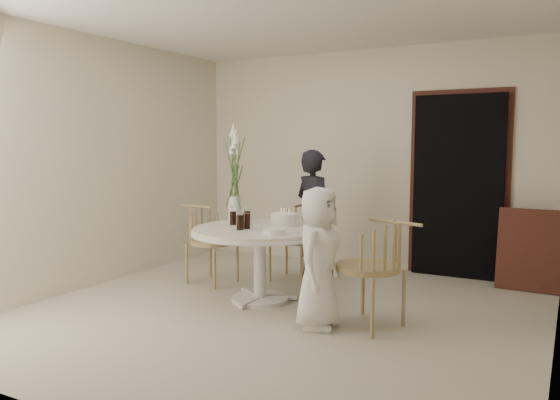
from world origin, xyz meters
The scene contains 18 objects.
ground centered at (0.00, 0.00, 0.00)m, with size 4.50×4.50×0.00m, color beige.
room_shell centered at (0.00, 0.00, 1.62)m, with size 4.50×4.50×4.50m.
doorway centered at (1.15, 2.19, 1.05)m, with size 1.00×0.10×2.10m, color black.
door_trim centered at (1.15, 2.23, 1.11)m, with size 1.12×0.03×2.22m, color #53251C.
table centered at (-0.35, 0.25, 0.62)m, with size 1.33×1.33×0.73m.
picture_frame centered at (1.95, 1.94, 0.43)m, with size 0.65×0.04×0.87m, color #53251C.
chair_far centered at (-0.43, 1.26, 0.56)m, with size 0.49×0.52×0.86m.
chair_right centered at (0.96, 0.00, 0.61)m, with size 0.66×0.63×0.94m.
chair_left centered at (-1.29, 0.61, 0.56)m, with size 0.55×0.51×0.86m.
girl centered at (-0.25, 1.28, 0.74)m, with size 0.54×0.35×1.48m, color black.
boy centered at (0.47, -0.18, 0.60)m, with size 0.58×0.38×1.19m, color white.
birthday_cake centered at (-0.21, 0.48, 0.79)m, with size 0.26×0.26×0.17m.
cola_tumbler_a centered at (-0.68, 0.28, 0.80)m, with size 0.06×0.06×0.14m, color black.
cola_tumbler_b centered at (-0.44, 0.04, 0.80)m, with size 0.07×0.07×0.14m, color black.
cola_tumbler_c centered at (-0.55, 0.34, 0.80)m, with size 0.07×0.07×0.14m, color black.
cola_tumbler_d centered at (-0.43, 0.14, 0.80)m, with size 0.07×0.07×0.15m, color black.
plate_stack centered at (-0.03, -0.03, 0.76)m, with size 0.20×0.20×0.05m, color silver.
flower_vase centered at (-0.82, 0.53, 1.22)m, with size 0.14×0.14×1.04m.
Camera 1 is at (2.32, -4.27, 1.54)m, focal length 35.00 mm.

